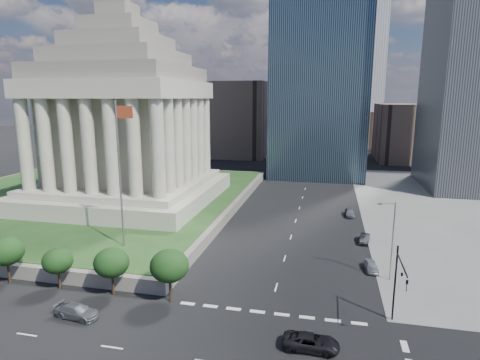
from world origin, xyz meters
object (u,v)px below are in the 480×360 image
(parked_sedan_near, at_px, (371,266))
(parked_sedan_mid, at_px, (365,239))
(flagpole, at_px, (120,167))
(war_memorial, at_px, (123,102))
(suv_grey, at_px, (77,311))
(street_lamp_north, at_px, (391,237))
(traffic_signal_ne, at_px, (399,280))
(pickup_truck, at_px, (311,342))
(parked_sedan_far, at_px, (350,212))

(parked_sedan_near, height_order, parked_sedan_mid, parked_sedan_near)
(parked_sedan_mid, bearing_deg, flagpole, -148.35)
(war_memorial, distance_m, suv_grey, 46.76)
(street_lamp_north, bearing_deg, traffic_signal_ne, -94.19)
(parked_sedan_mid, bearing_deg, parked_sedan_near, -81.22)
(parked_sedan_mid, bearing_deg, pickup_truck, -94.34)
(suv_grey, bearing_deg, parked_sedan_far, -27.86)
(war_memorial, bearing_deg, parked_sedan_mid, -12.32)
(street_lamp_north, height_order, pickup_truck, street_lamp_north)
(suv_grey, xyz_separation_m, parked_sedan_far, (28.92, 43.45, 0.04))
(pickup_truck, bearing_deg, parked_sedan_far, -6.97)
(parked_sedan_near, xyz_separation_m, parked_sedan_mid, (0.00, 10.65, -0.00))
(war_memorial, distance_m, flagpole, 28.16)
(flagpole, bearing_deg, war_memorial, 116.89)
(suv_grey, height_order, parked_sedan_mid, suv_grey)
(traffic_signal_ne, bearing_deg, pickup_truck, -147.51)
(parked_sedan_mid, relative_size, parked_sedan_far, 0.92)
(traffic_signal_ne, xyz_separation_m, suv_grey, (-31.63, -4.89, -4.56))
(suv_grey, bearing_deg, parked_sedan_mid, -40.53)
(flagpole, distance_m, parked_sedan_near, 35.75)
(street_lamp_north, bearing_deg, suv_grey, -153.48)
(suv_grey, relative_size, parked_sedan_near, 1.25)
(suv_grey, bearing_deg, traffic_signal_ne, -75.42)
(traffic_signal_ne, bearing_deg, flagpole, 163.29)
(war_memorial, relative_size, street_lamp_north, 3.90)
(war_memorial, relative_size, suv_grey, 8.20)
(traffic_signal_ne, height_order, street_lamp_north, street_lamp_north)
(parked_sedan_near, bearing_deg, traffic_signal_ne, -90.26)
(parked_sedan_far, bearing_deg, flagpole, -140.96)
(war_memorial, height_order, parked_sedan_near, war_memorial)
(war_memorial, xyz_separation_m, parked_sedan_near, (45.50, -20.59, -20.75))
(war_memorial, bearing_deg, parked_sedan_near, -24.35)
(parked_sedan_mid, bearing_deg, war_memorial, 176.46)
(flagpole, bearing_deg, parked_sedan_mid, 22.87)
(street_lamp_north, bearing_deg, flagpole, -178.37)
(parked_sedan_mid, bearing_deg, traffic_signal_ne, -78.87)
(war_memorial, height_order, pickup_truck, war_memorial)
(street_lamp_north, relative_size, parked_sedan_mid, 2.55)
(war_memorial, bearing_deg, pickup_truck, -45.47)
(flagpole, relative_size, parked_sedan_far, 4.67)
(traffic_signal_ne, relative_size, pickup_truck, 1.57)
(traffic_signal_ne, height_order, parked_sedan_mid, traffic_signal_ne)
(traffic_signal_ne, distance_m, parked_sedan_mid, 24.82)
(street_lamp_north, height_order, parked_sedan_near, street_lamp_north)
(traffic_signal_ne, xyz_separation_m, pickup_truck, (-7.84, -4.99, -4.54))
(traffic_signal_ne, distance_m, street_lamp_north, 11.34)
(traffic_signal_ne, xyz_separation_m, parked_sedan_mid, (-1.00, 24.36, -4.60))
(pickup_truck, xyz_separation_m, parked_sedan_mid, (6.84, 29.36, -0.06))
(flagpole, distance_m, parked_sedan_mid, 38.26)
(street_lamp_north, bearing_deg, parked_sedan_near, 127.21)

